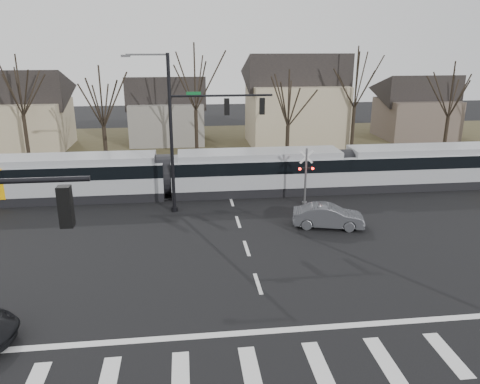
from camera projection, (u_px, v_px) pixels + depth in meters
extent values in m
plane|color=black|center=(265.00, 306.00, 19.99)|extent=(140.00, 140.00, 0.00)
cube|color=#38331E|center=(214.00, 148.00, 50.26)|extent=(140.00, 28.00, 0.01)
cube|color=silver|center=(108.00, 382.00, 15.52)|extent=(0.60, 2.60, 0.01)
cube|color=silver|center=(181.00, 376.00, 15.79)|extent=(0.60, 2.60, 0.01)
cube|color=silver|center=(251.00, 371.00, 16.07)|extent=(0.60, 2.60, 0.01)
cube|color=silver|center=(319.00, 365.00, 16.34)|extent=(0.60, 2.60, 0.01)
cube|color=silver|center=(384.00, 360.00, 16.62)|extent=(0.60, 2.60, 0.01)
cube|color=silver|center=(448.00, 355.00, 16.89)|extent=(0.60, 2.60, 0.01)
cube|color=silver|center=(273.00, 331.00, 18.29)|extent=(28.00, 0.35, 0.01)
cube|color=silver|center=(258.00, 284.00, 21.88)|extent=(0.18, 2.00, 0.01)
cube|color=silver|center=(247.00, 248.00, 25.66)|extent=(0.18, 2.00, 0.01)
cube|color=silver|center=(238.00, 222.00, 29.45)|extent=(0.18, 2.00, 0.01)
cube|color=silver|center=(232.00, 202.00, 33.23)|extent=(0.18, 2.00, 0.01)
cube|color=silver|center=(226.00, 185.00, 37.01)|extent=(0.18, 2.00, 0.01)
cube|color=silver|center=(222.00, 172.00, 40.80)|extent=(0.18, 2.00, 0.01)
cube|color=silver|center=(219.00, 161.00, 44.58)|extent=(0.18, 2.00, 0.01)
cube|color=silver|center=(216.00, 152.00, 48.37)|extent=(0.18, 2.00, 0.01)
cube|color=#59595E|center=(230.00, 196.00, 34.26)|extent=(90.00, 0.12, 0.06)
cube|color=#59595E|center=(228.00, 191.00, 35.59)|extent=(90.00, 0.12, 0.06)
cube|color=gray|center=(64.00, 178.00, 33.29)|extent=(14.10, 3.04, 3.17)
cube|color=black|center=(63.00, 169.00, 33.10)|extent=(14.12, 3.08, 0.92)
cube|color=gray|center=(259.00, 172.00, 34.91)|extent=(13.02, 3.04, 3.17)
cube|color=black|center=(259.00, 163.00, 34.71)|extent=(13.04, 3.08, 0.92)
cube|color=gray|center=(431.00, 166.00, 36.46)|extent=(14.10, 3.04, 3.17)
cube|color=black|center=(432.00, 158.00, 36.27)|extent=(14.12, 3.08, 0.92)
imported|color=#414247|center=(328.00, 216.00, 28.43)|extent=(3.50, 4.98, 1.41)
cube|color=black|center=(66.00, 207.00, 11.52)|extent=(0.32, 0.32, 1.05)
sphere|color=#FF0C07|center=(64.00, 194.00, 11.42)|extent=(0.22, 0.22, 0.22)
cylinder|color=black|center=(171.00, 136.00, 29.81)|extent=(0.22, 0.22, 10.20)
cylinder|color=black|center=(175.00, 209.00, 31.31)|extent=(0.44, 0.44, 0.30)
cylinder|color=black|center=(222.00, 96.00, 29.42)|extent=(6.50, 0.14, 0.14)
cube|color=#0C5926|center=(194.00, 94.00, 29.18)|extent=(0.90, 0.03, 0.22)
cube|color=black|center=(227.00, 107.00, 29.67)|extent=(0.32, 0.32, 1.05)
sphere|color=#FF0C07|center=(227.00, 101.00, 29.57)|extent=(0.22, 0.22, 0.22)
cube|color=black|center=(262.00, 106.00, 29.93)|extent=(0.32, 0.32, 1.05)
sphere|color=#FF0C07|center=(262.00, 101.00, 29.83)|extent=(0.22, 0.22, 0.22)
cube|color=#59595B|center=(126.00, 56.00, 28.03)|extent=(0.55, 0.22, 0.14)
cylinder|color=#59595B|center=(306.00, 177.00, 32.06)|extent=(0.14, 0.14, 4.00)
cylinder|color=#59595B|center=(304.00, 203.00, 32.64)|extent=(0.36, 0.36, 0.20)
cube|color=silver|center=(306.00, 157.00, 31.64)|extent=(0.95, 0.04, 0.95)
cube|color=silver|center=(306.00, 157.00, 31.64)|extent=(0.95, 0.04, 0.95)
cube|color=black|center=(306.00, 168.00, 31.88)|extent=(1.00, 0.10, 0.12)
sphere|color=#FF0C07|center=(300.00, 169.00, 31.75)|extent=(0.18, 0.18, 0.18)
sphere|color=#FF0C07|center=(313.00, 168.00, 31.86)|extent=(0.18, 0.18, 0.18)
cube|color=tan|center=(23.00, 126.00, 49.10)|extent=(9.00, 8.00, 5.00)
cube|color=slate|center=(167.00, 122.00, 52.79)|extent=(8.00, 7.00, 4.50)
cube|color=tan|center=(295.00, 115.00, 51.25)|extent=(10.00, 8.00, 6.50)
cube|color=brown|center=(415.00, 119.00, 55.16)|extent=(8.00, 7.00, 4.50)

